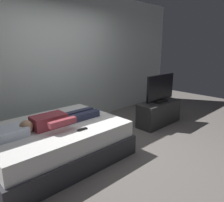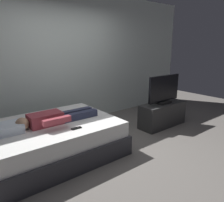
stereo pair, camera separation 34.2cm
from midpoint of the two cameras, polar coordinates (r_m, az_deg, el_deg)
The scene contains 8 objects.
ground_plane at distance 3.56m, azimuth 3.74°, elevation -13.56°, with size 10.00×10.00×0.00m, color slate.
back_wall at distance 4.79m, azimuth -6.69°, elevation 11.21°, with size 6.40×0.10×2.80m, color silver.
bed at distance 3.45m, azimuth -12.86°, elevation -10.03°, with size 1.98×1.50×0.54m.
pillow at distance 3.12m, azimuth -24.44°, elevation -7.01°, with size 0.48×0.34×0.12m, color white.
person at distance 3.29m, azimuth -12.40°, elevation -4.53°, with size 1.26×0.46×0.18m.
remote at distance 3.05m, azimuth -6.34°, elevation -7.29°, with size 0.15×0.04×0.02m, color black.
tv_stand at distance 4.72m, azimuth 15.36°, elevation -3.52°, with size 1.10×0.40×0.50m, color #2D2D2D.
tv at distance 4.59m, azimuth 15.81°, elevation 2.84°, with size 0.88×0.20×0.59m.
Camera 2 is at (-1.99, -2.43, 1.69)m, focal length 34.18 mm.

